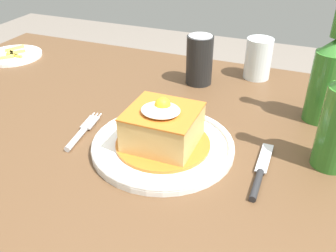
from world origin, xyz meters
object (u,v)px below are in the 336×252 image
at_px(main_plate, 164,145).
at_px(knife, 259,176).
at_px(beer_bottle_green_far, 327,76).
at_px(drinking_glass, 258,61).
at_px(fork, 81,133).
at_px(soda_can, 199,60).
at_px(side_plate_fries, 13,55).

distance_m(main_plate, knife, 0.18).
height_order(beer_bottle_green_far, drinking_glass, beer_bottle_green_far).
bearing_deg(knife, fork, 179.66).
relative_size(knife, soda_can, 1.33).
xyz_separation_m(fork, beer_bottle_green_far, (0.43, 0.25, 0.09)).
bearing_deg(beer_bottle_green_far, main_plate, -139.07).
relative_size(main_plate, beer_bottle_green_far, 1.01).
bearing_deg(beer_bottle_green_far, fork, -150.42).
bearing_deg(drinking_glass, fork, -122.96).
distance_m(beer_bottle_green_far, drinking_glass, 0.24).
bearing_deg(side_plate_fries, fork, -34.10).
bearing_deg(main_plate, drinking_glass, 76.05).
height_order(knife, side_plate_fries, side_plate_fries).
bearing_deg(main_plate, fork, -173.65).
height_order(knife, beer_bottle_green_far, beer_bottle_green_far).
height_order(main_plate, knife, main_plate).
bearing_deg(knife, drinking_glass, 101.22).
bearing_deg(fork, side_plate_fries, 145.90).
bearing_deg(knife, soda_can, 122.98).
xyz_separation_m(knife, beer_bottle_green_far, (0.08, 0.25, 0.09)).
distance_m(main_plate, beer_bottle_green_far, 0.36).
xyz_separation_m(knife, side_plate_fries, (-0.79, 0.29, -0.00)).
bearing_deg(soda_can, beer_bottle_green_far, -15.59).
relative_size(main_plate, drinking_glass, 2.55).
bearing_deg(main_plate, soda_can, 95.94).
bearing_deg(side_plate_fries, soda_can, 3.49).
relative_size(knife, beer_bottle_green_far, 0.62).
distance_m(main_plate, side_plate_fries, 0.66).
xyz_separation_m(main_plate, side_plate_fries, (-0.60, 0.27, -0.00)).
height_order(fork, beer_bottle_green_far, beer_bottle_green_far).
bearing_deg(soda_can, main_plate, -84.06).
bearing_deg(soda_can, side_plate_fries, -176.51).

